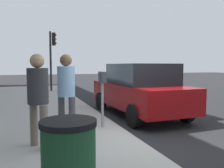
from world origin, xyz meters
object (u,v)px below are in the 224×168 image
(pedestrian_at_meter, at_px, (66,87))
(trash_bin, at_px, (69,167))
(traffic_signal, at_px, (52,51))
(parking_meter, at_px, (102,87))
(pedestrian_bystander, at_px, (38,93))
(parked_sedan_near, at_px, (139,89))

(pedestrian_at_meter, relative_size, trash_bin, 1.80)
(traffic_signal, bearing_deg, parking_meter, -177.79)
(parking_meter, xyz_separation_m, pedestrian_at_meter, (-0.22, 0.93, 0.06))
(pedestrian_at_meter, height_order, traffic_signal, traffic_signal)
(traffic_signal, bearing_deg, pedestrian_bystander, 173.05)
(parked_sedan_near, height_order, trash_bin, parked_sedan_near)
(parking_meter, relative_size, trash_bin, 1.40)
(parked_sedan_near, bearing_deg, pedestrian_bystander, 127.13)
(parking_meter, distance_m, pedestrian_at_meter, 0.96)
(pedestrian_at_meter, height_order, pedestrian_bystander, pedestrian_at_meter)
(trash_bin, bearing_deg, pedestrian_at_meter, -8.27)
(parked_sedan_near, bearing_deg, parking_meter, 131.23)
(parking_meter, relative_size, traffic_signal, 0.39)
(parking_meter, height_order, pedestrian_at_meter, pedestrian_at_meter)
(traffic_signal, xyz_separation_m, trash_bin, (-12.22, 1.01, -1.92))
(pedestrian_at_meter, xyz_separation_m, trash_bin, (-2.94, 0.43, -0.57))
(parking_meter, relative_size, pedestrian_at_meter, 0.78)
(parking_meter, bearing_deg, traffic_signal, 2.21)
(parking_meter, bearing_deg, pedestrian_bystander, 121.81)
(parked_sedan_near, distance_m, traffic_signal, 7.96)
(pedestrian_at_meter, relative_size, traffic_signal, 0.50)
(parking_meter, xyz_separation_m, pedestrian_bystander, (-0.98, 1.57, 0.04))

